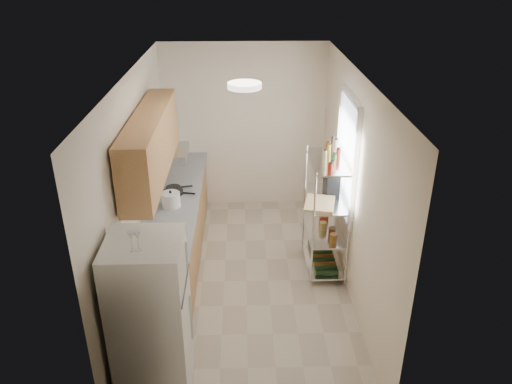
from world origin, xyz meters
TOP-DOWN VIEW (x-y plane):
  - room at (0.00, 0.00)m, footprint 2.52×4.42m
  - counter_run at (-0.92, 0.44)m, footprint 0.63×3.51m
  - upper_cabinets at (-1.05, 0.10)m, footprint 0.33×2.20m
  - range_hood at (-1.00, 0.90)m, footprint 0.50×0.60m
  - window at (1.23, 0.35)m, footprint 0.06×1.00m
  - bakers_rack at (1.00, 0.30)m, footprint 0.45×0.90m
  - ceiling_dome at (0.00, -0.30)m, footprint 0.34×0.34m
  - refrigerator at (-0.87, -1.63)m, footprint 0.65×0.65m
  - wine_glass_a at (-0.87, -1.75)m, footprint 0.06×0.06m
  - wine_glass_b at (-0.92, -1.75)m, footprint 0.06×0.06m
  - rice_cooker at (-0.92, 0.35)m, footprint 0.23×0.23m
  - frying_pan_large at (-0.94, 0.70)m, footprint 0.31×0.31m
  - frying_pan_small at (-0.96, 0.83)m, footprint 0.24×0.24m
  - cutting_board at (0.89, 0.13)m, footprint 0.44×0.51m
  - espresso_machine at (1.08, 0.45)m, footprint 0.18×0.26m
  - storage_bag at (1.02, 0.47)m, footprint 0.11×0.14m

SIDE VIEW (x-z plane):
  - counter_run at x=-0.92m, z-range 0.00..0.90m
  - storage_bag at x=1.02m, z-range 0.56..0.72m
  - refrigerator at x=-0.87m, z-range 0.00..1.59m
  - frying_pan_small at x=-0.96m, z-range 0.90..0.94m
  - frying_pan_large at x=-0.94m, z-range 0.90..0.95m
  - rice_cooker at x=-0.92m, z-range 0.90..1.09m
  - cutting_board at x=0.89m, z-range 1.01..1.04m
  - bakers_rack at x=1.00m, z-range 0.24..1.97m
  - espresso_machine at x=1.08m, z-range 1.01..1.30m
  - room at x=0.00m, z-range -0.01..2.61m
  - range_hood at x=-1.00m, z-range 1.33..1.45m
  - window at x=1.23m, z-range 0.82..2.28m
  - wine_glass_b at x=-0.92m, z-range 1.59..1.76m
  - wine_glass_a at x=-0.87m, z-range 1.59..1.77m
  - upper_cabinets at x=-1.05m, z-range 1.45..2.17m
  - ceiling_dome at x=0.00m, z-range 2.54..2.60m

